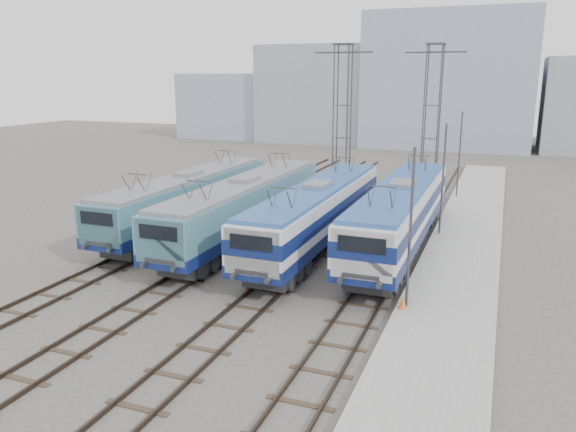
{
  "coord_description": "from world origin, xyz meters",
  "views": [
    {
      "loc": [
        11.88,
        -20.31,
        9.73
      ],
      "look_at": [
        1.33,
        7.0,
        2.38
      ],
      "focal_mm": 35.0,
      "sensor_mm": 36.0,
      "label": 1
    }
  ],
  "objects_px": {
    "mast_front": "(410,233)",
    "safety_cone": "(403,302)",
    "locomotive_center_right": "(316,210)",
    "catenary_tower_east": "(432,117)",
    "catenary_tower_west": "(342,117)",
    "locomotive_far_left": "(187,197)",
    "locomotive_far_right": "(400,211)",
    "mast_rear": "(459,156)",
    "locomotive_center_left": "(244,205)",
    "mast_mid": "(443,182)"
  },
  "relations": [
    {
      "from": "locomotive_center_left",
      "to": "locomotive_center_right",
      "type": "xyz_separation_m",
      "value": [
        4.5,
        0.11,
        0.04
      ]
    },
    {
      "from": "locomotive_center_right",
      "to": "catenary_tower_west",
      "type": "bearing_deg",
      "value": 99.88
    },
    {
      "from": "mast_rear",
      "to": "safety_cone",
      "type": "height_order",
      "value": "mast_rear"
    },
    {
      "from": "locomotive_far_left",
      "to": "locomotive_center_left",
      "type": "xyz_separation_m",
      "value": [
        4.5,
        -1.07,
        0.06
      ]
    },
    {
      "from": "locomotive_far_right",
      "to": "locomotive_center_left",
      "type": "bearing_deg",
      "value": -170.42
    },
    {
      "from": "locomotive_center_left",
      "to": "safety_cone",
      "type": "distance_m",
      "value": 13.1
    },
    {
      "from": "locomotive_far_right",
      "to": "mast_front",
      "type": "xyz_separation_m",
      "value": [
        1.85,
        -8.49,
        1.13
      ]
    },
    {
      "from": "locomotive_far_left",
      "to": "locomotive_center_right",
      "type": "xyz_separation_m",
      "value": [
        9.0,
        -0.95,
        0.1
      ]
    },
    {
      "from": "locomotive_center_right",
      "to": "catenary_tower_east",
      "type": "relative_size",
      "value": 1.5
    },
    {
      "from": "mast_front",
      "to": "safety_cone",
      "type": "distance_m",
      "value": 2.94
    },
    {
      "from": "mast_rear",
      "to": "locomotive_center_right",
      "type": "bearing_deg",
      "value": -110.57
    },
    {
      "from": "locomotive_center_right",
      "to": "locomotive_far_right",
      "type": "distance_m",
      "value": 4.71
    },
    {
      "from": "mast_front",
      "to": "locomotive_center_left",
      "type": "bearing_deg",
      "value": 147.29
    },
    {
      "from": "catenary_tower_east",
      "to": "catenary_tower_west",
      "type": "bearing_deg",
      "value": -162.9
    },
    {
      "from": "catenary_tower_west",
      "to": "catenary_tower_east",
      "type": "bearing_deg",
      "value": 17.1
    },
    {
      "from": "locomotive_far_left",
      "to": "mast_front",
      "type": "distance_m",
      "value": 17.37
    },
    {
      "from": "locomotive_far_left",
      "to": "safety_cone",
      "type": "relative_size",
      "value": 31.84
    },
    {
      "from": "locomotive_far_right",
      "to": "catenary_tower_east",
      "type": "relative_size",
      "value": 1.55
    },
    {
      "from": "locomotive_far_right",
      "to": "mast_front",
      "type": "height_order",
      "value": "mast_front"
    },
    {
      "from": "locomotive_far_right",
      "to": "safety_cone",
      "type": "relative_size",
      "value": 33.68
    },
    {
      "from": "catenary_tower_west",
      "to": "mast_rear",
      "type": "xyz_separation_m",
      "value": [
        8.6,
        4.0,
        -3.14
      ]
    },
    {
      "from": "locomotive_far_right",
      "to": "catenary_tower_east",
      "type": "distance_m",
      "value": 14.17
    },
    {
      "from": "locomotive_center_right",
      "to": "locomotive_far_right",
      "type": "bearing_deg",
      "value": 17.35
    },
    {
      "from": "mast_rear",
      "to": "locomotive_center_left",
      "type": "bearing_deg",
      "value": -122.5
    },
    {
      "from": "locomotive_center_right",
      "to": "catenary_tower_east",
      "type": "height_order",
      "value": "catenary_tower_east"
    },
    {
      "from": "locomotive_center_left",
      "to": "catenary_tower_east",
      "type": "bearing_deg",
      "value": 59.79
    },
    {
      "from": "catenary_tower_east",
      "to": "mast_mid",
      "type": "height_order",
      "value": "catenary_tower_east"
    },
    {
      "from": "locomotive_center_right",
      "to": "mast_front",
      "type": "relative_size",
      "value": 2.57
    },
    {
      "from": "mast_front",
      "to": "mast_rear",
      "type": "distance_m",
      "value": 24.0
    },
    {
      "from": "catenary_tower_west",
      "to": "catenary_tower_east",
      "type": "height_order",
      "value": "same"
    },
    {
      "from": "locomotive_center_left",
      "to": "locomotive_center_right",
      "type": "relative_size",
      "value": 1.01
    },
    {
      "from": "locomotive_far_left",
      "to": "locomotive_far_right",
      "type": "height_order",
      "value": "locomotive_far_right"
    },
    {
      "from": "mast_rear",
      "to": "catenary_tower_east",
      "type": "bearing_deg",
      "value": -136.4
    },
    {
      "from": "catenary_tower_west",
      "to": "mast_mid",
      "type": "relative_size",
      "value": 1.71
    },
    {
      "from": "locomotive_far_left",
      "to": "mast_front",
      "type": "relative_size",
      "value": 2.51
    },
    {
      "from": "catenary_tower_east",
      "to": "mast_rear",
      "type": "height_order",
      "value": "catenary_tower_east"
    },
    {
      "from": "locomotive_center_right",
      "to": "locomotive_far_right",
      "type": "xyz_separation_m",
      "value": [
        4.5,
        1.41,
        0.07
      ]
    },
    {
      "from": "locomotive_center_right",
      "to": "mast_rear",
      "type": "bearing_deg",
      "value": 69.43
    },
    {
      "from": "locomotive_far_left",
      "to": "locomotive_center_left",
      "type": "height_order",
      "value": "locomotive_center_left"
    },
    {
      "from": "catenary_tower_east",
      "to": "locomotive_center_left",
      "type": "bearing_deg",
      "value": -120.21
    },
    {
      "from": "catenary_tower_west",
      "to": "safety_cone",
      "type": "bearing_deg",
      "value": -67.3
    },
    {
      "from": "mast_front",
      "to": "catenary_tower_east",
      "type": "bearing_deg",
      "value": 95.45
    },
    {
      "from": "mast_rear",
      "to": "locomotive_far_right",
      "type": "bearing_deg",
      "value": -96.8
    },
    {
      "from": "catenary_tower_east",
      "to": "mast_mid",
      "type": "distance_m",
      "value": 10.69
    },
    {
      "from": "locomotive_center_left",
      "to": "mast_front",
      "type": "bearing_deg",
      "value": -32.71
    },
    {
      "from": "catenary_tower_east",
      "to": "mast_mid",
      "type": "bearing_deg",
      "value": -78.14
    },
    {
      "from": "mast_front",
      "to": "safety_cone",
      "type": "relative_size",
      "value": 12.67
    },
    {
      "from": "locomotive_center_left",
      "to": "mast_mid",
      "type": "xyz_separation_m",
      "value": [
        10.85,
        5.03,
        1.24
      ]
    },
    {
      "from": "safety_cone",
      "to": "catenary_tower_west",
      "type": "bearing_deg",
      "value": 112.7
    },
    {
      "from": "locomotive_center_left",
      "to": "mast_rear",
      "type": "height_order",
      "value": "mast_rear"
    }
  ]
}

